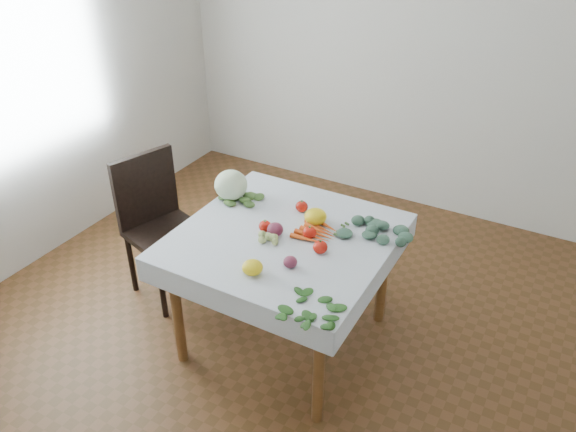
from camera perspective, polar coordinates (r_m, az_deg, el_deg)
name	(u,v)px	position (r m, az deg, el deg)	size (l,w,h in m)	color
ground	(285,337)	(3.52, -0.30, -12.23)	(4.00, 4.00, 0.00)	brown
back_wall	(415,42)	(4.53, 12.76, 16.89)	(4.00, 0.04, 2.70)	silver
left_wall	(11,73)	(4.09, -26.28, 12.92)	(0.04, 4.00, 2.70)	silver
table	(285,250)	(3.11, -0.33, -3.50)	(1.00, 1.00, 0.75)	brown
tablecloth	(285,235)	(3.05, -0.34, -1.97)	(1.12, 1.12, 0.01)	white
chair	(157,217)	(3.70, -13.13, -0.10)	(0.54, 0.54, 0.96)	black
cabbage	(231,185)	(3.37, -5.82, 3.16)	(0.20, 0.20, 0.18)	silver
tomato_a	(310,233)	(3.01, 2.21, -1.70)	(0.08, 0.08, 0.07)	red
tomato_b	(302,206)	(3.25, 1.40, 0.97)	(0.07, 0.07, 0.06)	red
tomato_c	(265,226)	(3.07, -2.34, -1.04)	(0.07, 0.07, 0.06)	red
tomato_d	(320,247)	(2.90, 3.30, -3.17)	(0.08, 0.08, 0.07)	red
heirloom_back	(316,216)	(3.13, 2.81, -0.05)	(0.13, 0.13, 0.09)	yellow
heirloom_front	(252,267)	(2.75, -3.63, -5.24)	(0.10, 0.10, 0.07)	yellow
onion_a	(275,229)	(3.03, -1.31, -1.38)	(0.09, 0.09, 0.08)	#50172E
onion_b	(290,262)	(2.80, 0.23, -4.69)	(0.07, 0.07, 0.06)	#50172E
tomatillo_cluster	(267,236)	(3.00, -2.14, -2.07)	(0.11, 0.10, 0.04)	#9AB367
carrot_bunch	(318,232)	(3.05, 3.10, -1.68)	(0.21, 0.24, 0.03)	orange
kale_bunch	(379,233)	(3.07, 9.22, -1.72)	(0.29, 0.29, 0.04)	#3C6351
basil_bunch	(315,310)	(2.55, 2.75, -9.53)	(0.28, 0.25, 0.01)	#23571B
dill_bunch	(240,199)	(3.37, -4.92, 1.72)	(0.25, 0.22, 0.03)	#517C39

